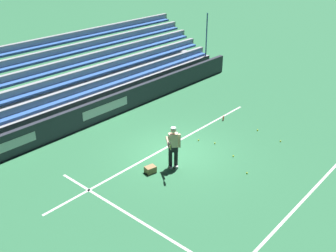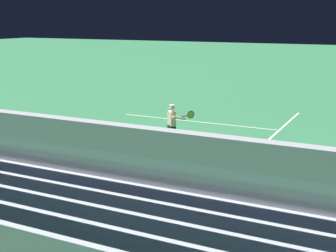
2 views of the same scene
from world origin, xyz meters
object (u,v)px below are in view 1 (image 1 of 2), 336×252
tennis_ball_toward_net (257,130)px  water_bottle (223,118)px  tennis_player (173,147)px  tennis_ball_far_right (280,141)px  tennis_ball_far_left (247,173)px  tennis_ball_near_player (198,140)px  tennis_ball_on_baseline (215,143)px  tennis_ball_stray_back (233,156)px  ball_box_cardboard (150,170)px

tennis_ball_toward_net → water_bottle: 1.85m
tennis_player → water_bottle: size_ratio=7.80×
water_bottle → tennis_player: bearing=11.2°
tennis_ball_far_right → tennis_ball_far_left: same height
tennis_ball_near_player → tennis_ball_on_baseline: size_ratio=1.00×
tennis_ball_stray_back → tennis_ball_near_player: bearing=-95.1°
tennis_ball_far_right → tennis_ball_toward_net: size_ratio=1.00×
tennis_ball_near_player → ball_box_cardboard: bearing=3.4°
tennis_ball_toward_net → tennis_ball_stray_back: bearing=9.4°
tennis_ball_near_player → tennis_ball_toward_net: (-2.60, 1.46, 0.00)m
tennis_ball_stray_back → tennis_ball_on_baseline: bearing=-108.9°
tennis_ball_far_left → water_bottle: water_bottle is taller
tennis_ball_far_left → water_bottle: size_ratio=0.30×
ball_box_cardboard → tennis_ball_near_player: (-3.28, -0.19, -0.10)m
tennis_ball_near_player → tennis_ball_on_baseline: same height
tennis_player → tennis_ball_stray_back: (-2.24, 1.33, -0.86)m
tennis_ball_stray_back → tennis_ball_on_baseline: (-0.41, -1.21, 0.00)m
tennis_ball_far_right → tennis_ball_far_left: 3.23m
tennis_ball_near_player → water_bottle: 2.53m
ball_box_cardboard → tennis_ball_toward_net: 6.02m
tennis_ball_toward_net → tennis_ball_on_baseline: (2.36, -0.75, 0.00)m
tennis_player → tennis_ball_far_right: 5.26m
water_bottle → tennis_ball_on_baseline: bearing=25.8°
tennis_ball_far_right → tennis_ball_on_baseline: 2.91m
tennis_ball_stray_back → water_bottle: (-2.68, -2.31, 0.08)m
ball_box_cardboard → tennis_ball_far_right: ball_box_cardboard is taller
tennis_ball_far_left → water_bottle: (-3.43, -3.40, 0.08)m
water_bottle → tennis_ball_far_left: bearing=44.8°
water_bottle → tennis_ball_toward_net: bearing=92.9°
ball_box_cardboard → water_bottle: bearing=-174.3°
tennis_ball_far_right → tennis_ball_on_baseline: same height
tennis_player → tennis_ball_near_player: 2.63m
ball_box_cardboard → tennis_ball_near_player: bearing=-176.6°
tennis_player → ball_box_cardboard: 1.22m
tennis_ball_far_right → tennis_ball_far_left: (3.22, 0.24, 0.00)m
tennis_ball_far_right → tennis_ball_on_baseline: size_ratio=1.00×
ball_box_cardboard → tennis_ball_stray_back: ball_box_cardboard is taller
tennis_ball_near_player → tennis_ball_stray_back: 1.93m
tennis_ball_on_baseline → tennis_ball_far_left: bearing=63.2°
tennis_ball_far_right → tennis_ball_toward_net: (-0.30, -1.31, 0.00)m
tennis_player → tennis_ball_toward_net: (-5.01, 0.87, -0.86)m
tennis_player → tennis_ball_far_left: bearing=121.6°
tennis_player → tennis_ball_toward_net: tennis_player is taller
ball_box_cardboard → tennis_ball_far_left: 3.68m
ball_box_cardboard → tennis_ball_far_left: size_ratio=6.06×
tennis_ball_stray_back → water_bottle: size_ratio=0.30×
tennis_ball_far_left → ball_box_cardboard: bearing=-50.1°
tennis_ball_toward_net → tennis_ball_far_left: bearing=23.8°
tennis_ball_stray_back → tennis_ball_toward_net: 2.81m
tennis_player → ball_box_cardboard: size_ratio=4.29×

